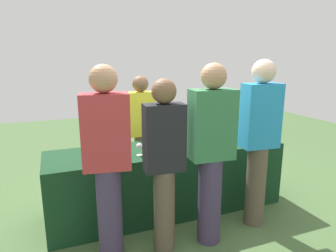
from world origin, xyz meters
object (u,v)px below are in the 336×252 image
Objects in this scene: wine_bottle_1 at (160,135)px; wine_bottle_3 at (211,131)px; wine_bottle_4 at (221,129)px; wine_glass_2 at (159,141)px; wine_glass_4 at (226,137)px; guest_1 at (164,160)px; wine_glass_1 at (139,147)px; wine_bottle_6 at (241,128)px; wine_bottle_0 at (109,140)px; wine_bottle_2 at (194,132)px; wine_glass_3 at (204,136)px; wine_glass_0 at (91,151)px; guest_2 at (211,149)px; guest_3 at (259,137)px; server_pouring at (141,129)px; wine_bottle_5 at (230,128)px; guest_0 at (107,158)px.

wine_bottle_1 is 0.66m from wine_bottle_3.
wine_bottle_4 is 0.94m from wine_glass_2.
guest_1 is (-0.96, -0.53, 0.01)m from wine_glass_4.
wine_bottle_3 is 0.76m from wine_glass_2.
wine_glass_1 is 0.91× the size of wine_glass_4.
wine_glass_2 is (-1.17, -0.16, -0.01)m from wine_bottle_6.
wine_bottle_0 is at bearing 131.09° from wine_glass_1.
wine_bottle_2 is 0.22m from wine_glass_3.
wine_glass_4 is at bearing -1.16° from wine_glass_1.
wine_bottle_6 is at bearing 35.21° from guest_1.
wine_glass_0 is at bearing -168.95° from wine_bottle_2.
wine_bottle_4 is (0.38, -0.00, 0.00)m from wine_bottle_2.
wine_bottle_4 reaches higher than wine_glass_1.
wine_glass_1 is 0.55m from guest_1.
guest_2 is at bearing -132.17° from wine_glass_4.
wine_bottle_6 is at bearing 5.53° from wine_glass_0.
wine_bottle_0 is at bearing 179.93° from wine_bottle_2.
wine_bottle_0 is 0.33m from wine_glass_0.
wine_glass_0 is (-1.90, -0.18, -0.03)m from wine_bottle_6.
wine_glass_2 is at bearing 173.11° from wine_glass_4.
wine_glass_2 is 1.05m from guest_3.
wine_glass_1 is at bearing 77.15° from server_pouring.
guest_3 reaches higher than wine_bottle_1.
guest_1 reaches higher than wine_bottle_1.
guest_2 reaches higher than wine_glass_0.
wine_glass_3 is at bearing 71.26° from guest_2.
wine_glass_3 is (0.56, 0.01, 0.00)m from wine_glass_2.
server_pouring is 0.96× the size of guest_1.
wine_bottle_2 is 0.41m from wine_glass_4.
wine_glass_1 is (0.26, -0.30, -0.02)m from wine_bottle_0.
wine_bottle_4 is at bearing 8.45° from wine_glass_0.
server_pouring is at bearing 151.25° from wine_bottle_4.
wine_bottle_4 is 2.20× the size of wine_glass_3.
server_pouring reaches higher than wine_glass_1.
guest_2 reaches higher than wine_bottle_2.
wine_bottle_5 is 2.03× the size of wine_glass_4.
wine_glass_0 is at bearing -172.30° from wine_bottle_3.
wine_bottle_0 is 0.95× the size of wine_bottle_4.
wine_bottle_6 is 0.17× the size of guest_3.
wine_bottle_2 is at bearing 55.25° from guest_1.
wine_bottle_6 reaches higher than wine_glass_2.
wine_bottle_5 is at bearing 160.09° from server_pouring.
wine_glass_3 is (-0.61, -0.15, -0.01)m from wine_bottle_6.
wine_glass_1 is (-1.16, -0.30, -0.02)m from wine_bottle_4.
wine_bottle_2 is (1.04, -0.00, 0.01)m from wine_bottle_0.
wine_glass_4 reaches higher than wine_glass_0.
wine_bottle_2 is 0.72m from server_pouring.
wine_bottle_1 is at bearing 157.36° from wine_glass_3.
wine_glass_4 is (0.26, -0.32, -0.01)m from wine_bottle_2.
server_pouring is at bearing 72.26° from guest_0.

